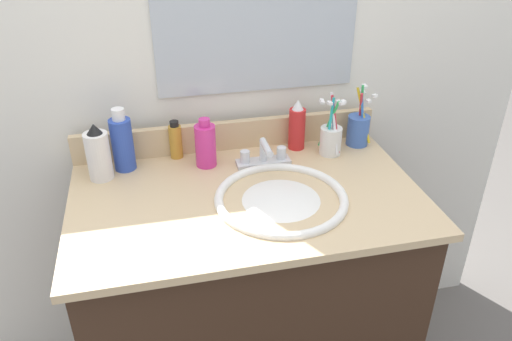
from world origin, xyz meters
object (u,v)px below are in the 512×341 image
cup_blue_plastic (358,129)px  bottle_lotion_white (98,154)px  faucet (264,156)px  bottle_oil_amber (176,141)px  bottle_shampoo_blue (122,143)px  bottle_spray_red (297,126)px  bottle_soap_pink (206,145)px  cup_white_ceramic (331,138)px

cup_blue_plastic → bottle_lotion_white: bearing=-177.3°
faucet → bottle_oil_amber: bottle_oil_amber is taller
cup_blue_plastic → bottle_shampoo_blue: bearing=179.7°
bottle_shampoo_blue → bottle_spray_red: bearing=1.6°
bottle_spray_red → bottle_shampoo_blue: bearing=-178.4°
bottle_soap_pink → bottle_spray_red: 0.29m
faucet → bottle_lotion_white: bottle_lotion_white is taller
bottle_oil_amber → cup_blue_plastic: cup_blue_plastic is taller
faucet → cup_blue_plastic: cup_blue_plastic is taller
faucet → bottle_soap_pink: 0.17m
bottle_oil_amber → bottle_soap_pink: bearing=-40.3°
bottle_soap_pink → bottle_spray_red: bottle_spray_red is taller
bottle_soap_pink → bottle_shampoo_blue: (-0.23, 0.03, 0.02)m
bottle_soap_pink → faucet: bearing=-12.8°
faucet → bottle_soap_pink: bearing=167.2°
bottle_lotion_white → bottle_soap_pink: (0.30, 0.01, -0.01)m
bottle_soap_pink → cup_blue_plastic: cup_blue_plastic is taller
bottle_oil_amber → bottle_spray_red: 0.37m
bottle_soap_pink → bottle_oil_amber: bearing=139.7°
bottle_spray_red → cup_white_ceramic: bearing=-33.9°
cup_white_ceramic → faucet: bearing=-173.8°
bottle_shampoo_blue → cup_white_ceramic: bearing=-4.3°
bottle_soap_pink → cup_blue_plastic: bearing=3.3°
faucet → cup_blue_plastic: 0.33m
bottle_soap_pink → cup_blue_plastic: 0.49m
bottle_lotion_white → bottle_oil_amber: (0.22, 0.08, -0.02)m
bottle_oil_amber → cup_blue_plastic: (0.57, -0.04, -0.00)m
bottle_soap_pink → cup_white_ceramic: bearing=-2.1°
cup_blue_plastic → faucet: bearing=-168.5°
bottle_lotion_white → bottle_soap_pink: bearing=1.8°
bottle_lotion_white → cup_blue_plastic: 0.78m
cup_white_ceramic → bottle_oil_amber: bearing=169.8°
bottle_spray_red → cup_blue_plastic: 0.20m
bottle_oil_amber → cup_white_ceramic: 0.47m
cup_blue_plastic → bottle_soap_pink: bearing=-176.7°
bottle_oil_amber → bottle_spray_red: bottle_spray_red is taller
cup_blue_plastic → cup_white_ceramic: cup_blue_plastic is taller
bottle_oil_amber → bottle_shampoo_blue: 0.16m
faucet → cup_blue_plastic: size_ratio=0.81×
bottle_soap_pink → bottle_shampoo_blue: bottle_shampoo_blue is taller
bottle_soap_pink → bottle_oil_amber: (-0.08, 0.07, -0.01)m
cup_blue_plastic → bottle_spray_red: bearing=174.6°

